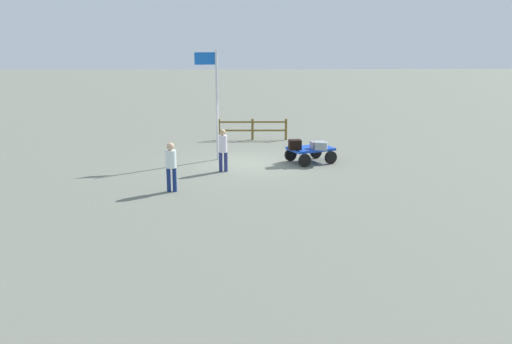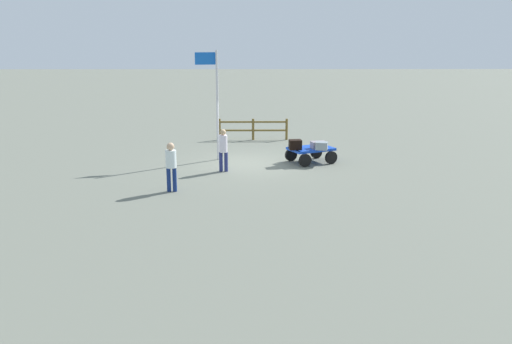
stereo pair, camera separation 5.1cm
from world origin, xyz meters
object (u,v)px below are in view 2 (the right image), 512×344
at_px(suitcase_dark, 322,146).
at_px(worker_lead, 171,163).
at_px(suitcase_grey, 295,145).
at_px(luggage_cart, 311,152).
at_px(worker_trailing, 223,148).
at_px(flagpole, 215,96).
at_px(suitcase_maroon, 319,145).

relative_size(suitcase_dark, worker_lead, 0.32).
distance_m(suitcase_grey, worker_lead, 5.99).
distance_m(luggage_cart, suitcase_dark, 0.67).
bearing_deg(worker_trailing, flagpole, -78.57).
height_order(luggage_cart, suitcase_grey, suitcase_grey).
height_order(suitcase_maroon, worker_lead, worker_lead).
xyz_separation_m(suitcase_dark, worker_trailing, (3.93, 1.09, 0.16)).
height_order(suitcase_maroon, worker_trailing, worker_trailing).
distance_m(luggage_cart, suitcase_grey, 0.84).
relative_size(suitcase_grey, worker_lead, 0.32).
bearing_deg(luggage_cart, worker_trailing, 23.22).
xyz_separation_m(suitcase_maroon, worker_lead, (5.45, 4.19, 0.24)).
distance_m(luggage_cart, suitcase_maroon, 0.46).
relative_size(luggage_cart, suitcase_grey, 4.02).
height_order(luggage_cart, worker_lead, worker_lead).
bearing_deg(suitcase_grey, suitcase_dark, 176.60).
relative_size(suitcase_maroon, worker_trailing, 0.41).
xyz_separation_m(suitcase_maroon, flagpole, (4.25, -0.73, 1.92)).
bearing_deg(suitcase_grey, worker_lead, 41.54).
xyz_separation_m(suitcase_grey, worker_trailing, (2.86, 1.15, 0.12)).
bearing_deg(suitcase_maroon, luggage_cart, -25.29).
relative_size(luggage_cart, suitcase_maroon, 3.15).
bearing_deg(flagpole, suitcase_dark, 166.93).
distance_m(suitcase_maroon, suitcase_grey, 0.99).
xyz_separation_m(suitcase_grey, flagpole, (3.29, -0.95, 1.87)).
height_order(suitcase_grey, worker_trailing, worker_trailing).
bearing_deg(worker_trailing, worker_lead, 60.14).
relative_size(suitcase_maroon, worker_lead, 0.40).
bearing_deg(worker_lead, suitcase_dark, -144.83).
bearing_deg(luggage_cart, worker_lead, 40.10).
height_order(luggage_cart, suitcase_maroon, suitcase_maroon).
height_order(suitcase_maroon, flagpole, flagpole).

